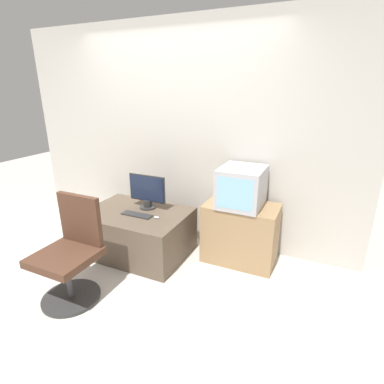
{
  "coord_description": "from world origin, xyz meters",
  "views": [
    {
      "loc": [
        1.68,
        -1.92,
        1.87
      ],
      "look_at": [
        0.38,
        0.92,
        0.76
      ],
      "focal_mm": 28.0,
      "sensor_mm": 36.0,
      "label": 1
    }
  ],
  "objects_px": {
    "office_chair": "(71,256)",
    "cardboard_box_lower": "(88,230)",
    "main_monitor": "(147,192)",
    "mouse": "(156,217)",
    "crt_tv": "(242,187)",
    "keyboard": "(137,215)"
  },
  "relations": [
    {
      "from": "cardboard_box_lower",
      "to": "main_monitor",
      "type": "bearing_deg",
      "value": 11.81
    },
    {
      "from": "main_monitor",
      "to": "keyboard",
      "type": "xyz_separation_m",
      "value": [
        0.01,
        -0.24,
        -0.19
      ]
    },
    {
      "from": "keyboard",
      "to": "mouse",
      "type": "bearing_deg",
      "value": 4.59
    },
    {
      "from": "keyboard",
      "to": "office_chair",
      "type": "height_order",
      "value": "office_chair"
    },
    {
      "from": "main_monitor",
      "to": "mouse",
      "type": "relative_size",
      "value": 7.04
    },
    {
      "from": "mouse",
      "to": "crt_tv",
      "type": "distance_m",
      "value": 0.97
    },
    {
      "from": "main_monitor",
      "to": "mouse",
      "type": "bearing_deg",
      "value": -41.55
    },
    {
      "from": "mouse",
      "to": "crt_tv",
      "type": "xyz_separation_m",
      "value": [
        0.82,
        0.38,
        0.35
      ]
    },
    {
      "from": "mouse",
      "to": "cardboard_box_lower",
      "type": "bearing_deg",
      "value": 177.41
    },
    {
      "from": "cardboard_box_lower",
      "to": "keyboard",
      "type": "bearing_deg",
      "value": -4.65
    },
    {
      "from": "crt_tv",
      "to": "office_chair",
      "type": "distance_m",
      "value": 1.79
    },
    {
      "from": "office_chair",
      "to": "cardboard_box_lower",
      "type": "bearing_deg",
      "value": 127.32
    },
    {
      "from": "office_chair",
      "to": "cardboard_box_lower",
      "type": "relative_size",
      "value": 3.39
    },
    {
      "from": "main_monitor",
      "to": "crt_tv",
      "type": "bearing_deg",
      "value": 8.52
    },
    {
      "from": "crt_tv",
      "to": "office_chair",
      "type": "height_order",
      "value": "crt_tv"
    },
    {
      "from": "mouse",
      "to": "main_monitor",
      "type": "bearing_deg",
      "value": 138.45
    },
    {
      "from": "mouse",
      "to": "cardboard_box_lower",
      "type": "distance_m",
      "value": 1.15
    },
    {
      "from": "main_monitor",
      "to": "cardboard_box_lower",
      "type": "height_order",
      "value": "main_monitor"
    },
    {
      "from": "crt_tv",
      "to": "main_monitor",
      "type": "bearing_deg",
      "value": -171.48
    },
    {
      "from": "main_monitor",
      "to": "office_chair",
      "type": "bearing_deg",
      "value": -97.39
    },
    {
      "from": "mouse",
      "to": "crt_tv",
      "type": "height_order",
      "value": "crt_tv"
    },
    {
      "from": "main_monitor",
      "to": "office_chair",
      "type": "relative_size",
      "value": 0.49
    }
  ]
}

